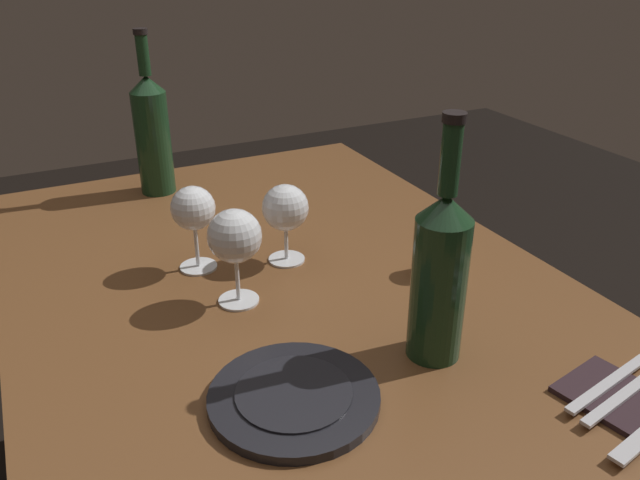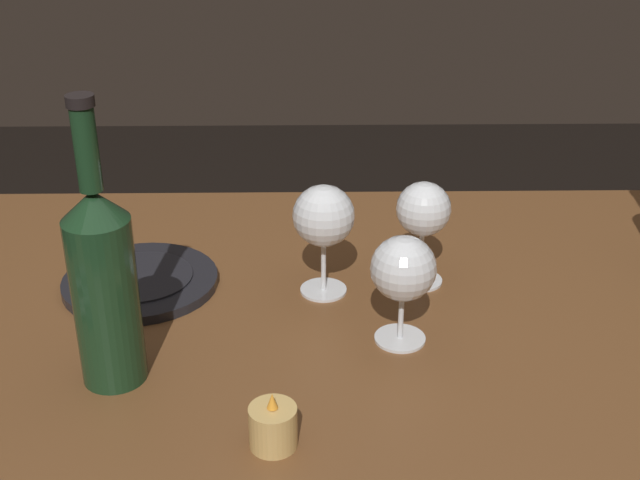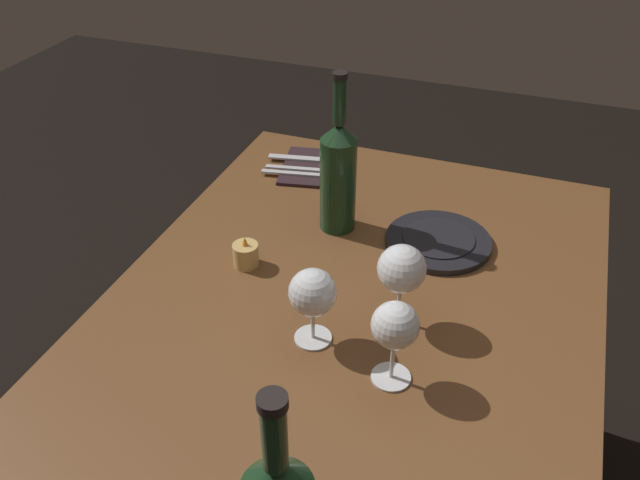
% 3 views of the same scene
% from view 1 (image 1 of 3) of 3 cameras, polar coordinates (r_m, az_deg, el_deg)
% --- Properties ---
extents(dining_table, '(1.30, 0.90, 0.74)m').
position_cam_1_polar(dining_table, '(1.14, -2.89, -7.70)').
color(dining_table, brown).
rests_on(dining_table, ground).
extents(wine_glass_left, '(0.08, 0.08, 0.15)m').
position_cam_1_polar(wine_glass_left, '(1.12, -3.11, 2.77)').
color(wine_glass_left, white).
rests_on(wine_glass_left, dining_table).
extents(wine_glass_right, '(0.08, 0.08, 0.15)m').
position_cam_1_polar(wine_glass_right, '(1.11, -11.25, 2.58)').
color(wine_glass_right, white).
rests_on(wine_glass_right, dining_table).
extents(wine_glass_centre, '(0.09, 0.09, 0.16)m').
position_cam_1_polar(wine_glass_centre, '(0.99, -7.62, 0.18)').
color(wine_glass_centre, white).
rests_on(wine_glass_centre, dining_table).
extents(wine_bottle, '(0.08, 0.08, 0.36)m').
position_cam_1_polar(wine_bottle, '(1.47, -14.75, 9.28)').
color(wine_bottle, '#19381E').
rests_on(wine_bottle, dining_table).
extents(wine_bottle_second, '(0.08, 0.08, 0.35)m').
position_cam_1_polar(wine_bottle_second, '(0.87, 10.64, -2.90)').
color(wine_bottle_second, '#19381E').
rests_on(wine_bottle_second, dining_table).
extents(votive_candle, '(0.05, 0.05, 0.07)m').
position_cam_1_polar(votive_candle, '(1.12, 9.66, -1.98)').
color(votive_candle, '#DBB266').
rests_on(votive_candle, dining_table).
extents(dinner_plate, '(0.22, 0.22, 0.02)m').
position_cam_1_polar(dinner_plate, '(0.84, -2.34, -13.82)').
color(dinner_plate, black).
rests_on(dinner_plate, dining_table).
extents(folded_napkin, '(0.21, 0.15, 0.01)m').
position_cam_1_polar(folded_napkin, '(0.92, 26.66, -13.44)').
color(folded_napkin, '#2D1E23').
rests_on(folded_napkin, dining_table).
extents(fork_inner, '(0.05, 0.18, 0.00)m').
position_cam_1_polar(fork_inner, '(0.92, 25.54, -12.34)').
color(fork_inner, silver).
rests_on(fork_inner, folded_napkin).
extents(fork_outer, '(0.05, 0.18, 0.00)m').
position_cam_1_polar(fork_outer, '(0.94, 24.37, -11.57)').
color(fork_outer, silver).
rests_on(fork_outer, folded_napkin).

